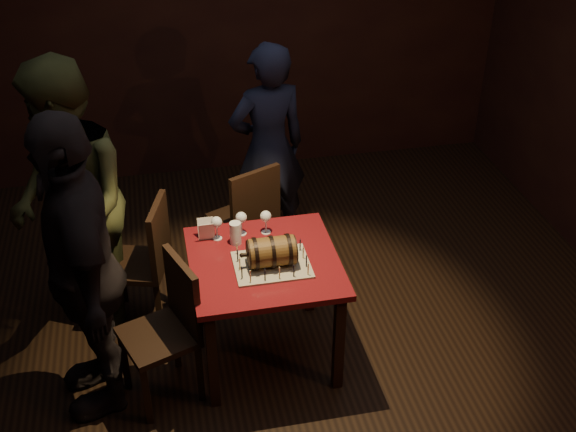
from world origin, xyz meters
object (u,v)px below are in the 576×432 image
(barrel_cake, at_px, (272,252))
(wine_glass_right, at_px, (266,217))
(pub_table, at_px, (264,274))
(chair_left_rear, at_px, (147,257))
(pint_of_ale, at_px, (235,234))
(person_left_front, at_px, (82,268))
(chair_back, at_px, (248,216))
(chair_left_front, at_px, (170,323))
(person_left_rear, at_px, (71,205))
(wine_glass_left, at_px, (216,223))
(person_back, at_px, (268,149))
(wine_glass_mid, at_px, (241,218))

(barrel_cake, relative_size, wine_glass_right, 2.09)
(pub_table, relative_size, chair_left_rear, 0.97)
(pint_of_ale, distance_m, person_left_front, 0.97)
(chair_back, distance_m, chair_left_rear, 0.82)
(chair_left_rear, xyz_separation_m, chair_left_front, (0.10, -0.70, 0.00))
(chair_left_front, xyz_separation_m, person_left_front, (-0.44, 0.06, 0.42))
(pub_table, bearing_deg, pint_of_ale, 124.04)
(pub_table, relative_size, wine_glass_right, 5.59)
(barrel_cake, bearing_deg, wine_glass_right, 85.31)
(chair_left_rear, height_order, person_left_rear, person_left_rear)
(wine_glass_left, xyz_separation_m, person_left_rear, (-0.88, 0.27, 0.08))
(chair_left_front, distance_m, person_back, 1.74)
(pint_of_ale, xyz_separation_m, person_left_front, (-0.90, -0.35, 0.12))
(person_left_front, bearing_deg, chair_left_rear, 143.81)
(wine_glass_right, relative_size, person_left_rear, 0.09)
(chair_left_front, relative_size, person_back, 0.56)
(pint_of_ale, bearing_deg, person_back, 69.42)
(pub_table, height_order, chair_back, chair_back)
(pub_table, distance_m, person_back, 1.32)
(chair_left_front, bearing_deg, person_left_front, 172.70)
(chair_left_front, bearing_deg, pub_table, 18.15)
(pint_of_ale, height_order, chair_back, chair_back)
(pint_of_ale, xyz_separation_m, chair_left_front, (-0.46, -0.41, -0.30))
(pub_table, height_order, chair_left_front, chair_left_front)
(person_back, relative_size, person_left_front, 0.88)
(wine_glass_left, bearing_deg, wine_glass_mid, 8.09)
(pub_table, height_order, chair_left_rear, chair_left_rear)
(wine_glass_left, height_order, person_left_front, person_left_front)
(wine_glass_right, bearing_deg, person_left_front, -158.80)
(wine_glass_left, distance_m, chair_left_rear, 0.61)
(pub_table, xyz_separation_m, chair_left_front, (-0.60, -0.20, -0.12))
(chair_back, height_order, person_left_rear, person_left_rear)
(wine_glass_left, bearing_deg, chair_back, 64.14)
(wine_glass_right, xyz_separation_m, person_left_rear, (-1.19, 0.27, 0.08))
(person_left_rear, relative_size, person_left_front, 1.00)
(chair_left_rear, height_order, chair_left_front, same)
(chair_back, bearing_deg, barrel_cake, -89.96)
(pub_table, distance_m, wine_glass_left, 0.44)
(pint_of_ale, height_order, person_left_front, person_left_front)
(pint_of_ale, relative_size, person_left_front, 0.08)
(wine_glass_left, bearing_deg, chair_left_rear, 154.45)
(wine_glass_left, height_order, pint_of_ale, wine_glass_left)
(chair_left_front, xyz_separation_m, person_back, (0.86, 1.48, 0.31))
(wine_glass_right, xyz_separation_m, chair_left_rear, (-0.77, 0.21, -0.35))
(wine_glass_left, distance_m, chair_back, 0.73)
(barrel_cake, relative_size, chair_left_front, 0.36)
(chair_back, distance_m, chair_left_front, 1.24)
(wine_glass_right, xyz_separation_m, person_left_front, (-1.10, -0.43, 0.08))
(person_left_rear, bearing_deg, person_left_front, -8.88)
(wine_glass_mid, height_order, pint_of_ale, wine_glass_mid)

